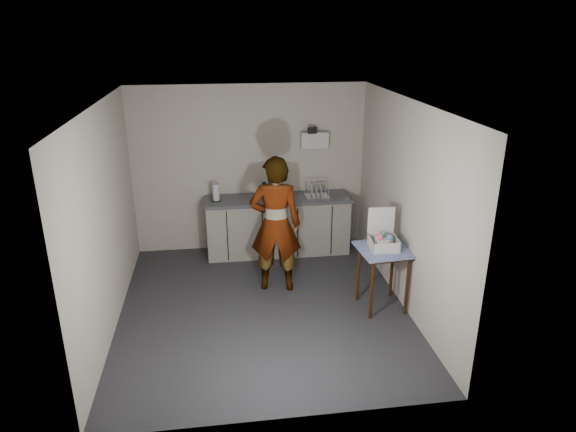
{
  "coord_description": "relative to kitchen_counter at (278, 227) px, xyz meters",
  "views": [
    {
      "loc": [
        -0.49,
        -5.75,
        3.42
      ],
      "look_at": [
        0.39,
        0.45,
        1.07
      ],
      "focal_mm": 32.0,
      "sensor_mm": 36.0,
      "label": 1
    }
  ],
  "objects": [
    {
      "name": "wall_left",
      "position": [
        -2.19,
        -1.7,
        0.87
      ],
      "size": [
        0.02,
        4.0,
        2.6
      ],
      "primitive_type": "cube",
      "color": "beige",
      "rests_on": "ground"
    },
    {
      "name": "wall_right",
      "position": [
        1.39,
        -1.7,
        0.87
      ],
      "size": [
        0.02,
        4.0,
        2.6
      ],
      "primitive_type": "cube",
      "color": "beige",
      "rests_on": "ground"
    },
    {
      "name": "kitchen_counter",
      "position": [
        0.0,
        0.0,
        0.0
      ],
      "size": [
        2.24,
        0.62,
        0.91
      ],
      "color": "black",
      "rests_on": "ground"
    },
    {
      "name": "wall_back",
      "position": [
        -0.4,
        0.29,
        0.87
      ],
      "size": [
        3.6,
        0.02,
        2.6
      ],
      "primitive_type": "cube",
      "color": "beige",
      "rests_on": "ground"
    },
    {
      "name": "dark_bottle",
      "position": [
        -0.2,
        0.09,
        0.6
      ],
      "size": [
        0.07,
        0.07,
        0.23
      ],
      "primitive_type": "cylinder",
      "color": "black",
      "rests_on": "kitchen_counter"
    },
    {
      "name": "dish_rack",
      "position": [
        0.6,
        -0.04,
        0.54
      ],
      "size": [
        0.35,
        0.27,
        0.25
      ],
      "color": "white",
      "rests_on": "kitchen_counter"
    },
    {
      "name": "side_table",
      "position": [
        1.1,
        -1.88,
        0.29
      ],
      "size": [
        0.68,
        0.68,
        0.82
      ],
      "rotation": [
        0.0,
        0.0,
        0.08
      ],
      "color": "#391F0D",
      "rests_on": "ground"
    },
    {
      "name": "ground",
      "position": [
        -0.4,
        -1.7,
        -0.43
      ],
      "size": [
        4.0,
        4.0,
        0.0
      ],
      "primitive_type": "plane",
      "color": "#2D2D33",
      "rests_on": "ground"
    },
    {
      "name": "soap_bottle",
      "position": [
        -0.13,
        -0.05,
        0.64
      ],
      "size": [
        0.12,
        0.12,
        0.31
      ],
      "primitive_type": "imported",
      "rotation": [
        0.0,
        0.0,
        0.02
      ],
      "color": "black",
      "rests_on": "kitchen_counter"
    },
    {
      "name": "ceiling",
      "position": [
        -0.4,
        -1.7,
        2.17
      ],
      "size": [
        3.6,
        4.0,
        0.01
      ],
      "primitive_type": "cube",
      "color": "white",
      "rests_on": "wall_back"
    },
    {
      "name": "wall_shelf",
      "position": [
        0.6,
        0.22,
        1.32
      ],
      "size": [
        0.42,
        0.18,
        0.37
      ],
      "color": "silver",
      "rests_on": "ground"
    },
    {
      "name": "soda_can",
      "position": [
        -0.04,
        0.04,
        0.54
      ],
      "size": [
        0.06,
        0.06,
        0.11
      ],
      "primitive_type": "cylinder",
      "color": "red",
      "rests_on": "kitchen_counter"
    },
    {
      "name": "paper_towel",
      "position": [
        -0.94,
        -0.02,
        0.61
      ],
      "size": [
        0.15,
        0.15,
        0.27
      ],
      "color": "black",
      "rests_on": "kitchen_counter"
    },
    {
      "name": "standing_man",
      "position": [
        -0.17,
        -1.18,
        0.51
      ],
      "size": [
        0.74,
        0.55,
        1.87
      ],
      "primitive_type": "imported",
      "rotation": [
        0.0,
        0.0,
        2.99
      ],
      "color": "#B2A593",
      "rests_on": "ground"
    },
    {
      "name": "bakery_box",
      "position": [
        1.09,
        -1.85,
        0.5
      ],
      "size": [
        0.36,
        0.37,
        0.47
      ],
      "rotation": [
        0.0,
        0.0,
        -0.05
      ],
      "color": "silver",
      "rests_on": "side_table"
    }
  ]
}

